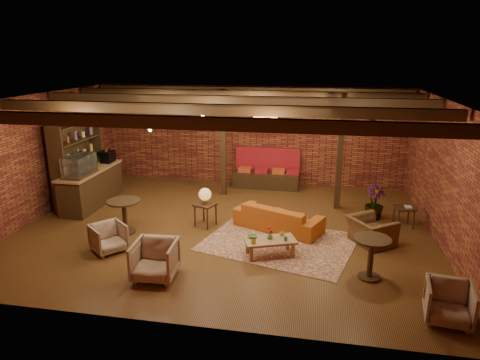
% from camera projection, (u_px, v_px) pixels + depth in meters
% --- Properties ---
extents(floor, '(10.00, 10.00, 0.00)m').
position_uv_depth(floor, '(225.00, 228.00, 10.70)').
color(floor, '#3C1B0F').
rests_on(floor, ground).
extents(ceiling, '(10.00, 8.00, 0.02)m').
position_uv_depth(ceiling, '(223.00, 99.00, 9.78)').
color(ceiling, black).
rests_on(ceiling, wall_back).
extents(wall_back, '(10.00, 0.02, 3.20)m').
position_uv_depth(wall_back, '(250.00, 136.00, 14.01)').
color(wall_back, maroon).
rests_on(wall_back, ground).
extents(wall_front, '(10.00, 0.02, 3.20)m').
position_uv_depth(wall_front, '(167.00, 232.00, 6.47)').
color(wall_front, maroon).
rests_on(wall_front, ground).
extents(wall_left, '(0.02, 8.00, 3.20)m').
position_uv_depth(wall_left, '(36.00, 157.00, 11.11)').
color(wall_left, maroon).
rests_on(wall_left, ground).
extents(wall_right, '(0.02, 8.00, 3.20)m').
position_uv_depth(wall_right, '(446.00, 177.00, 9.37)').
color(wall_right, maroon).
rests_on(wall_right, ground).
extents(ceiling_beams, '(9.80, 6.40, 0.22)m').
position_uv_depth(ceiling_beams, '(223.00, 104.00, 9.81)').
color(ceiling_beams, '#321E10').
rests_on(ceiling_beams, ceiling).
extents(ceiling_pipe, '(9.60, 0.12, 0.12)m').
position_uv_depth(ceiling_pipe, '(237.00, 106.00, 11.39)').
color(ceiling_pipe, black).
rests_on(ceiling_pipe, ceiling).
extents(post_left, '(0.16, 0.16, 3.20)m').
position_uv_depth(post_left, '(223.00, 143.00, 12.79)').
color(post_left, '#321E10').
rests_on(post_left, ground).
extents(post_right, '(0.16, 0.16, 3.20)m').
position_uv_depth(post_right, '(340.00, 153.00, 11.64)').
color(post_right, '#321E10').
rests_on(post_right, ground).
extents(service_counter, '(0.80, 2.50, 1.60)m').
position_uv_depth(service_counter, '(91.00, 178.00, 12.12)').
color(service_counter, '#321E10').
rests_on(service_counter, ground).
extents(plant_counter, '(0.35, 0.39, 0.30)m').
position_uv_depth(plant_counter, '(96.00, 162.00, 12.17)').
color(plant_counter, '#337F33').
rests_on(plant_counter, service_counter).
extents(shelving_hutch, '(0.52, 2.00, 2.40)m').
position_uv_depth(shelving_hutch, '(78.00, 163.00, 12.17)').
color(shelving_hutch, '#321E10').
rests_on(shelving_hutch, ground).
extents(banquette, '(2.10, 0.70, 1.00)m').
position_uv_depth(banquette, '(266.00, 172.00, 13.79)').
color(banquette, '#A81C27').
rests_on(banquette, ground).
extents(service_sign, '(0.86, 0.06, 0.30)m').
position_uv_depth(service_sign, '(266.00, 117.00, 12.84)').
color(service_sign, '#F04818').
rests_on(service_sign, ceiling).
extents(ceiling_spotlights, '(6.40, 4.40, 0.28)m').
position_uv_depth(ceiling_spotlights, '(223.00, 114.00, 9.88)').
color(ceiling_spotlights, black).
rests_on(ceiling_spotlights, ceiling).
extents(rug, '(3.82, 3.28, 0.01)m').
position_uv_depth(rug, '(279.00, 242.00, 9.88)').
color(rug, maroon).
rests_on(rug, floor).
extents(sofa, '(2.32, 1.63, 0.63)m').
position_uv_depth(sofa, '(278.00, 217.00, 10.55)').
color(sofa, '#A54E16').
rests_on(sofa, floor).
extents(coffee_table, '(1.21, 0.90, 0.62)m').
position_uv_depth(coffee_table, '(269.00, 241.00, 9.16)').
color(coffee_table, '#A6724D').
rests_on(coffee_table, floor).
extents(side_table_lamp, '(0.61, 0.61, 0.99)m').
position_uv_depth(side_table_lamp, '(205.00, 197.00, 10.65)').
color(side_table_lamp, '#321E10').
rests_on(side_table_lamp, floor).
extents(round_table_left, '(0.79, 0.79, 0.82)m').
position_uv_depth(round_table_left, '(124.00, 211.00, 10.28)').
color(round_table_left, '#321E10').
rests_on(round_table_left, floor).
extents(armchair_a, '(0.92, 0.92, 0.69)m').
position_uv_depth(armchair_a, '(108.00, 236.00, 9.36)').
color(armchair_a, '#C4B398').
rests_on(armchair_a, floor).
extents(armchair_b, '(0.85, 0.80, 0.83)m').
position_uv_depth(armchair_b, '(155.00, 258.00, 8.23)').
color(armchair_b, '#C4B398').
rests_on(armchair_b, floor).
extents(armchair_right, '(1.04, 1.12, 0.82)m').
position_uv_depth(armchair_right, '(372.00, 227.00, 9.72)').
color(armchair_right, brown).
rests_on(armchair_right, floor).
extents(side_table_book, '(0.54, 0.54, 0.54)m').
position_uv_depth(side_table_book, '(404.00, 208.00, 10.66)').
color(side_table_book, '#321E10').
rests_on(side_table_book, floor).
extents(round_table_right, '(0.72, 0.72, 0.84)m').
position_uv_depth(round_table_right, '(371.00, 252.00, 8.17)').
color(round_table_right, '#321E10').
rests_on(round_table_right, floor).
extents(armchair_far, '(0.80, 0.76, 0.73)m').
position_uv_depth(armchair_far, '(449.00, 301.00, 6.89)').
color(armchair_far, '#C4B398').
rests_on(armchair_far, floor).
extents(plant_tall, '(1.85, 1.85, 2.65)m').
position_uv_depth(plant_tall, '(377.00, 170.00, 10.91)').
color(plant_tall, '#4C7F4C').
rests_on(plant_tall, floor).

